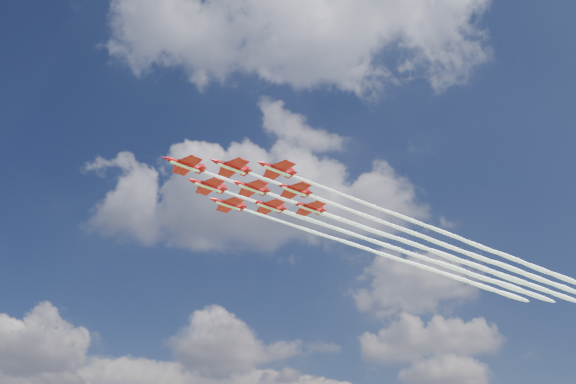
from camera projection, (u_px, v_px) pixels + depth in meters
The scene contains 9 objects.
jet_lead at pixel (366, 228), 183.03m from camera, with size 105.00×94.95×3.09m.
jet_row2_port at pixel (403, 229), 184.05m from camera, with size 105.00×94.95×3.09m.
jet_row2_starb at pixel (376, 242), 192.92m from camera, with size 105.00×94.95×3.09m.
jet_row3_port at pixel (439, 231), 185.06m from camera, with size 105.00×94.95×3.09m.
jet_row3_centre at pixel (411, 243), 193.94m from camera, with size 105.00×94.95×3.09m.
jet_row3_starb at pixel (385, 255), 202.82m from camera, with size 105.00×94.95×3.09m.
jet_row4_port at pixel (445, 245), 194.96m from camera, with size 105.00×94.95×3.09m.
jet_row4_starb at pixel (418, 256), 203.84m from camera, with size 105.00×94.95×3.09m.
jet_tail at pixel (450, 257), 204.85m from camera, with size 105.00×94.95×3.09m.
Camera 1 is at (21.36, -135.23, 4.00)m, focal length 35.00 mm.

